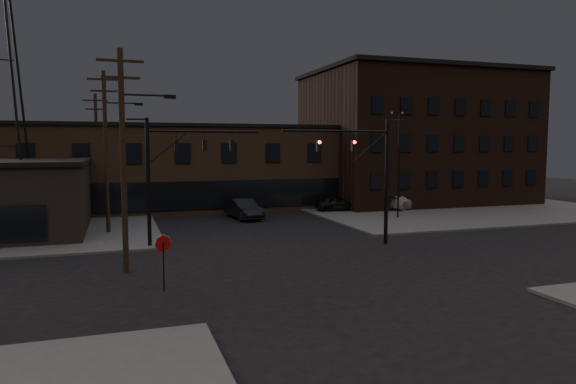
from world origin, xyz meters
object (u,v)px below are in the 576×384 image
object	(u,v)px
traffic_signal_far	(169,167)
stop_sign	(163,249)
traffic_signal_near	(371,168)
parked_car_lot_a	(337,203)
parked_car_lot_b	(406,201)
car_crossing	(243,209)

from	to	relation	value
traffic_signal_far	stop_sign	size ratio (longest dim) A/B	3.23
traffic_signal_near	traffic_signal_far	xyz separation A→B (m)	(-12.07, 3.50, 0.08)
stop_sign	parked_car_lot_a	bearing A→B (deg)	50.70
traffic_signal_near	parked_car_lot_a	distance (m)	16.62
parked_car_lot_a	parked_car_lot_b	size ratio (longest dim) A/B	0.80
parked_car_lot_b	traffic_signal_near	bearing A→B (deg)	122.98
traffic_signal_near	stop_sign	world-z (taller)	traffic_signal_near
car_crossing	parked_car_lot_b	bearing A→B (deg)	-5.40
parked_car_lot_b	traffic_signal_far	bearing A→B (deg)	96.51
traffic_signal_near	parked_car_lot_b	bearing A→B (deg)	51.52
traffic_signal_far	car_crossing	xyz separation A→B (m)	(7.18, 10.41, -4.15)
traffic_signal_far	car_crossing	distance (m)	13.31
parked_car_lot_a	car_crossing	size ratio (longest dim) A/B	0.79
traffic_signal_near	car_crossing	size ratio (longest dim) A/B	1.53
traffic_signal_far	stop_sign	distance (m)	10.55
traffic_signal_far	parked_car_lot_a	xyz separation A→B (m)	(16.66, 11.94, -4.16)
parked_car_lot_a	car_crossing	xyz separation A→B (m)	(-9.48, -1.53, 0.01)
traffic_signal_near	car_crossing	distance (m)	15.30
stop_sign	traffic_signal_near	bearing A→B (deg)	25.90
traffic_signal_far	parked_car_lot_a	distance (m)	20.92
car_crossing	traffic_signal_far	bearing A→B (deg)	-132.17
parked_car_lot_a	parked_car_lot_b	distance (m)	7.03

